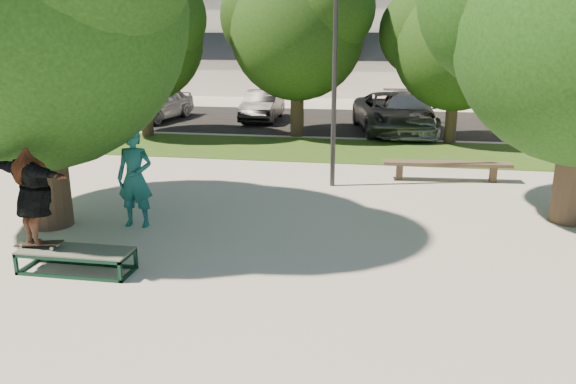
% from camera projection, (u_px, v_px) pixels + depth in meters
% --- Properties ---
extents(ground, '(120.00, 120.00, 0.00)m').
position_uv_depth(ground, '(245.00, 258.00, 9.53)').
color(ground, '#AFA9A1').
rests_on(ground, ground).
extents(grass_strip, '(30.00, 4.00, 0.02)m').
position_uv_depth(grass_strip, '(345.00, 150.00, 18.37)').
color(grass_strip, '#244213').
rests_on(grass_strip, ground).
extents(asphalt_strip, '(40.00, 8.00, 0.01)m').
position_uv_depth(asphalt_strip, '(334.00, 121.00, 24.70)').
color(asphalt_strip, black).
rests_on(asphalt_strip, ground).
extents(bg_tree_left, '(5.28, 4.51, 5.77)m').
position_uv_depth(bg_tree_left, '(140.00, 33.00, 20.11)').
color(bg_tree_left, '#38281E').
rests_on(bg_tree_left, ground).
extents(bg_tree_mid, '(5.76, 4.92, 6.24)m').
position_uv_depth(bg_tree_mid, '(296.00, 24.00, 20.08)').
color(bg_tree_mid, '#38281E').
rests_on(bg_tree_mid, ground).
extents(bg_tree_right, '(5.04, 4.31, 5.43)m').
position_uv_depth(bg_tree_right, '(455.00, 40.00, 18.83)').
color(bg_tree_right, '#38281E').
rests_on(bg_tree_right, ground).
extents(lamppost, '(0.25, 0.15, 6.11)m').
position_uv_depth(lamppost, '(335.00, 57.00, 13.25)').
color(lamppost, '#2D2D30').
rests_on(lamppost, ground).
extents(grind_box, '(1.80, 0.60, 0.38)m').
position_uv_depth(grind_box, '(76.00, 261.00, 8.92)').
color(grind_box, '#103123').
rests_on(grind_box, ground).
extents(skater_rig, '(1.96, 1.21, 1.63)m').
position_uv_depth(skater_rig, '(33.00, 196.00, 8.74)').
color(skater_rig, white).
rests_on(skater_rig, grind_box).
extents(bystander, '(0.72, 0.49, 1.94)m').
position_uv_depth(bystander, '(135.00, 178.00, 10.89)').
color(bystander, '#185E5B').
rests_on(bystander, ground).
extents(bench, '(3.27, 0.66, 0.50)m').
position_uv_depth(bench, '(447.00, 165.00, 14.47)').
color(bench, brown).
rests_on(bench, ground).
extents(car_silver_a, '(2.32, 4.56, 1.49)m').
position_uv_depth(car_silver_a, '(157.00, 103.00, 24.80)').
color(car_silver_a, '#AAAAAF').
rests_on(car_silver_a, asphalt_strip).
extents(car_dark, '(1.48, 4.00, 1.31)m').
position_uv_depth(car_dark, '(263.00, 106.00, 24.72)').
color(car_dark, black).
rests_on(car_dark, asphalt_strip).
extents(car_grey, '(3.48, 5.79, 1.51)m').
position_uv_depth(car_grey, '(392.00, 113.00, 21.72)').
color(car_grey, '#545358').
rests_on(car_grey, asphalt_strip).
extents(car_silver_b, '(2.28, 5.29, 1.52)m').
position_uv_depth(car_silver_b, '(407.00, 113.00, 21.62)').
color(car_silver_b, '#B8B7BC').
rests_on(car_silver_b, asphalt_strip).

